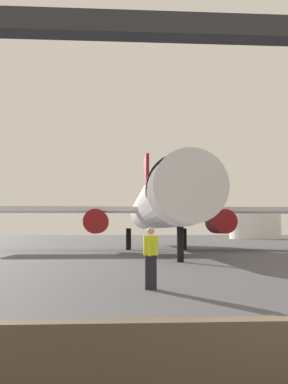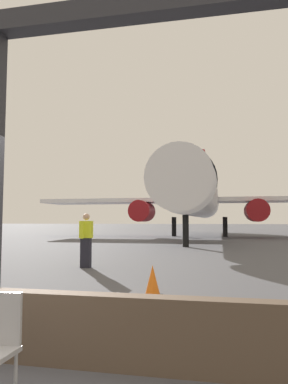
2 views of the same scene
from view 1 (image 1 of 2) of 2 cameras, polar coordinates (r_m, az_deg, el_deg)
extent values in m
plane|color=#4C4C51|center=(44.32, -0.14, -7.51)|extent=(220.00, 220.00, 0.00)
cylinder|color=silver|center=(35.40, 1.74, -2.12)|extent=(3.63, 29.31, 3.63)
cone|color=silver|center=(19.61, 5.96, 0.53)|extent=(3.45, 2.60, 3.45)
cylinder|color=black|center=(21.49, 5.13, 0.41)|extent=(3.71, 0.90, 3.71)
cube|color=silver|center=(34.65, -11.22, -2.45)|extent=(13.94, 4.20, 0.36)
cube|color=silver|center=(36.07, 14.45, -2.49)|extent=(13.94, 4.20, 0.36)
cylinder|color=maroon|center=(32.94, -6.63, -4.11)|extent=(1.90, 3.20, 1.90)
cylinder|color=maroon|center=(33.90, 10.60, -4.09)|extent=(1.90, 3.20, 1.90)
cube|color=maroon|center=(48.85, 0.33, 1.94)|extent=(0.36, 4.40, 5.20)
cylinder|color=black|center=(21.69, 5.07, -7.28)|extent=(0.36, 0.36, 1.84)
cylinder|color=black|center=(35.30, -2.17, -6.55)|extent=(0.44, 0.44, 1.84)
cylinder|color=black|center=(35.73, 5.60, -6.52)|extent=(0.44, 0.44, 1.84)
cube|color=black|center=(11.74, 0.95, -11.09)|extent=(0.32, 0.20, 0.95)
cube|color=yellow|center=(11.69, 0.94, -7.43)|extent=(0.40, 0.22, 0.55)
sphere|color=tan|center=(11.69, 0.94, -5.45)|extent=(0.22, 0.22, 0.22)
cylinder|color=yellow|center=(11.93, 1.09, -7.51)|extent=(0.09, 0.09, 0.52)
cylinder|color=yellow|center=(11.46, 0.78, -7.60)|extent=(0.09, 0.09, 0.52)
cylinder|color=white|center=(83.80, 15.14, -4.69)|extent=(9.91, 9.91, 4.76)
camera|label=2|loc=(5.17, 80.94, -2.27)|focal=33.90mm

